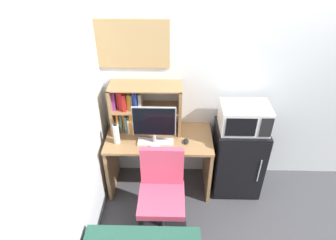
{
  "coord_description": "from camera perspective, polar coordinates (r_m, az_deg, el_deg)",
  "views": [
    {
      "loc": [
        -0.8,
        -2.86,
        2.74
      ],
      "look_at": [
        -0.86,
        -0.32,
        1.01
      ],
      "focal_mm": 31.09,
      "sensor_mm": 36.0,
      "label": 1
    }
  ],
  "objects": [
    {
      "name": "wall_left",
      "position": [
        2.08,
        -22.93,
        -13.01
      ],
      "size": [
        0.04,
        4.4,
        2.6
      ],
      "primitive_type": "cube",
      "color": "silver",
      "rests_on": "ground_plane"
    },
    {
      "name": "mini_fridge",
      "position": [
        3.53,
        13.41,
        -7.42
      ],
      "size": [
        0.55,
        0.49,
        0.88
      ],
      "color": "black",
      "rests_on": "ground_plane"
    },
    {
      "name": "computer_mouse",
      "position": [
        3.16,
        3.55,
        -4.2
      ],
      "size": [
        0.06,
        0.09,
        0.03
      ],
      "primitive_type": "ellipsoid",
      "color": "black",
      "rests_on": "desk"
    },
    {
      "name": "wall_back",
      "position": [
        3.44,
        21.83,
        6.95
      ],
      "size": [
        6.4,
        0.04,
        2.6
      ],
      "primitive_type": "cube",
      "color": "silver",
      "rests_on": "ground_plane"
    },
    {
      "name": "monitor",
      "position": [
        3.01,
        -2.75,
        -0.68
      ],
      "size": [
        0.46,
        0.17,
        0.46
      ],
      "color": "#B7B7BC",
      "rests_on": "desk"
    },
    {
      "name": "desk",
      "position": [
        3.39,
        -1.69,
        -6.53
      ],
      "size": [
        1.18,
        0.59,
        0.76
      ],
      "color": "#997047",
      "rests_on": "ground_plane"
    },
    {
      "name": "desk_chair",
      "position": [
        3.08,
        -1.21,
        -15.06
      ],
      "size": [
        0.53,
        0.53,
        0.93
      ],
      "color": "black",
      "rests_on": "ground_plane"
    },
    {
      "name": "water_bottle",
      "position": [
        3.14,
        -10.13,
        -2.67
      ],
      "size": [
        0.07,
        0.07,
        0.25
      ],
      "color": "silver",
      "rests_on": "desk"
    },
    {
      "name": "hutch_bookshelf",
      "position": [
        3.23,
        -6.37,
        2.74
      ],
      "size": [
        0.78,
        0.3,
        0.57
      ],
      "color": "#997047",
      "rests_on": "desk"
    },
    {
      "name": "wall_corkboard",
      "position": [
        3.06,
        -7.17,
        14.53
      ],
      "size": [
        0.77,
        0.02,
        0.51
      ],
      "primitive_type": "cube",
      "color": "tan"
    },
    {
      "name": "keyboard",
      "position": [
        3.16,
        -2.44,
        -4.32
      ],
      "size": [
        0.39,
        0.13,
        0.02
      ],
      "primitive_type": "cube",
      "color": "silver",
      "rests_on": "desk"
    },
    {
      "name": "microwave",
      "position": [
        3.19,
        14.77,
        0.48
      ],
      "size": [
        0.51,
        0.37,
        0.28
      ],
      "color": "silver",
      "rests_on": "mini_fridge"
    }
  ]
}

